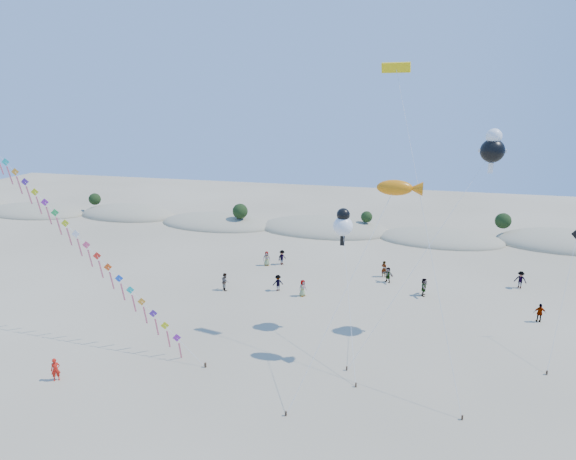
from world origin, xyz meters
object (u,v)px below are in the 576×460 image
at_px(parafoil_kite, 397,75).
at_px(flyer_foreground, 56,370).
at_px(fish_kite, 400,188).
at_px(kite_train, 51,210).

relative_size(parafoil_kite, flyer_foreground, 12.97).
distance_m(fish_kite, parafoil_kite, 8.37).
xyz_separation_m(fish_kite, parafoil_kite, (-0.69, 3.86, 7.40)).
distance_m(kite_train, parafoil_kite, 28.30).
bearing_deg(kite_train, fish_kite, 3.24).
bearing_deg(kite_train, parafoil_kite, 11.70).
height_order(kite_train, fish_kite, kite_train).
height_order(fish_kite, parafoil_kite, parafoil_kite).
bearing_deg(flyer_foreground, kite_train, 86.50).
bearing_deg(flyer_foreground, fish_kite, -15.46).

